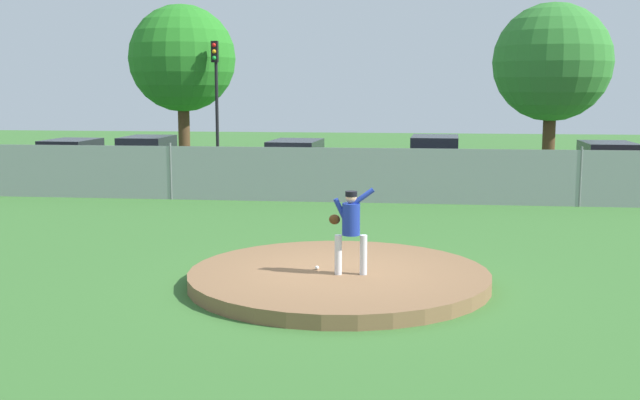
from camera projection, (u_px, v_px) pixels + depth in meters
name	position (u px, v px, depth m)	size (l,w,h in m)	color
ground_plane	(360.00, 226.00, 20.03)	(80.00, 80.00, 0.00)	#386B2D
asphalt_strip	(376.00, 184.00, 28.37)	(44.00, 7.00, 0.01)	#2B2B2D
pitchers_mound	(339.00, 277.00, 14.12)	(5.52, 5.52, 0.25)	brown
pitcher_youth	(350.00, 224.00, 13.68)	(0.82, 0.32, 1.58)	silver
baseball	(317.00, 268.00, 14.17)	(0.07, 0.07, 0.07)	white
chainlink_fence	(369.00, 175.00, 23.83)	(31.83, 0.07, 1.81)	gray
parked_car_navy	(435.00, 162.00, 28.25)	(2.06, 4.46, 1.79)	#161E4C
parked_car_white	(296.00, 163.00, 28.20)	(2.15, 4.64, 1.64)	silver
parked_car_burgundy	(607.00, 167.00, 27.12)	(1.94, 4.24, 1.65)	maroon
parked_car_slate	(148.00, 160.00, 29.22)	(1.88, 4.25, 1.71)	slate
parked_car_charcoal	(72.00, 160.00, 29.98)	(2.01, 4.26, 1.55)	#232328
traffic_cone_orange	(356.00, 176.00, 28.90)	(0.40, 0.40, 0.55)	orange
traffic_light_near	(216.00, 83.00, 33.15)	(0.28, 0.46, 5.51)	black
tree_broad_left	(182.00, 59.00, 35.19)	(4.87, 4.87, 7.30)	#4C331E
tree_leaning_west	(552.00, 63.00, 33.42)	(5.13, 5.13, 7.20)	#4C331E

